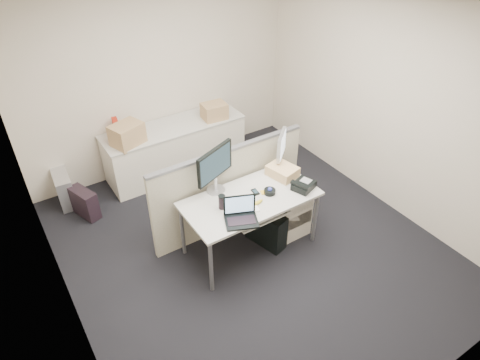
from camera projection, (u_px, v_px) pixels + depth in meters
floor at (250, 246)px, 5.11m from camera, size 4.00×4.50×0.01m
ceiling at (254, 10)px, 3.52m from camera, size 4.00×4.50×0.01m
wall_back at (159, 77)px, 5.84m from camera, size 4.00×0.02×2.70m
wall_front at (445, 303)px, 2.78m from camera, size 4.00×0.02×2.70m
wall_left at (46, 221)px, 3.43m from camera, size 0.02×4.50×2.70m
wall_right at (387, 102)px, 5.20m from camera, size 0.02×4.50×2.70m
desk at (250, 202)px, 4.72m from camera, size 1.50×0.75×0.73m
keyboard_tray at (260, 214)px, 4.62m from camera, size 0.62×0.32×0.02m
drawer_pedestal at (285, 207)px, 5.19m from camera, size 0.40×0.55×0.65m
cubicle_partition at (229, 190)px, 5.08m from camera, size 2.00×0.06×1.10m
back_counter at (176, 149)px, 6.21m from camera, size 2.00×0.60×0.72m
monitor_main at (215, 170)px, 4.62m from camera, size 0.59×0.40×0.55m
monitor_small at (281, 150)px, 5.05m from camera, size 0.39×0.38×0.45m
laptop at (241, 213)px, 4.28m from camera, size 0.40×0.36×0.25m
trackball at (270, 192)px, 4.73m from camera, size 0.14×0.14×0.05m
desk_phone at (304, 185)px, 4.80m from camera, size 0.30×0.27×0.08m
paper_stack at (245, 205)px, 4.57m from camera, size 0.28×0.33×0.01m
sticky_pad at (264, 192)px, 4.75m from camera, size 0.09×0.09×0.01m
travel_mug at (222, 202)px, 4.49m from camera, size 0.09×0.09×0.15m
banana at (257, 203)px, 4.58m from camera, size 0.17×0.07×0.04m
cellphone at (255, 192)px, 4.75m from camera, size 0.07×0.12×0.01m
manila_folders at (282, 171)px, 4.98m from camera, size 0.32×0.38×0.12m
keyboard at (266, 213)px, 4.60m from camera, size 0.47×0.22×0.02m
pc_tower_desk at (266, 228)px, 5.03m from camera, size 0.31×0.52×0.45m
pc_tower_spare_dark at (85, 203)px, 5.46m from camera, size 0.29×0.44×0.38m
pc_tower_spare_silver at (64, 189)px, 5.65m from camera, size 0.23×0.49×0.45m
cardboard_box_left at (127, 135)px, 5.52m from camera, size 0.47×0.41×0.30m
cardboard_box_right at (214, 112)px, 6.11m from camera, size 0.36×0.29×0.24m
red_binder at (117, 130)px, 5.65m from camera, size 0.11×0.29×0.27m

